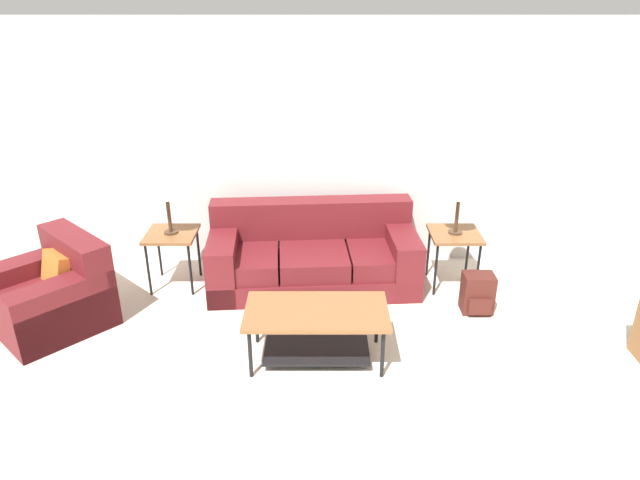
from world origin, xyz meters
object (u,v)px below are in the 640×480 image
armchair (52,295)px  side_table_left (171,239)px  table_lamp_right (459,186)px  backpack (477,293)px  table_lamp_left (165,186)px  couch (312,257)px  coffee_table (316,323)px  side_table_right (454,239)px

armchair → side_table_left: bearing=37.5°
table_lamp_right → backpack: 1.05m
backpack → table_lamp_left: bearing=170.1°
table_lamp_left → side_table_left: bearing=135.0°
couch → table_lamp_right: table_lamp_right is taller
armchair → coffee_table: 2.48m
couch → backpack: couch is taller
side_table_right → table_lamp_left: bearing=-180.0°
side_table_left → table_lamp_right: table_lamp_right is taller
side_table_right → backpack: side_table_right is taller
couch → table_lamp_left: bearing=-177.9°
side_table_right → table_lamp_left: table_lamp_left is taller
table_lamp_right → couch: bearing=177.9°
side_table_left → table_lamp_right: (2.86, -0.00, 0.56)m
side_table_right → backpack: bearing=-75.3°
side_table_left → table_lamp_left: size_ratio=0.96×
armchair → backpack: size_ratio=3.36×
table_lamp_left → backpack: 3.17m
side_table_right → table_lamp_right: 0.56m
armchair → table_lamp_right: size_ratio=2.11×
coffee_table → backpack: (1.53, 0.77, -0.16)m
side_table_right → table_lamp_right: bearing=-135.0°
side_table_right → table_lamp_left: 2.91m
side_table_left → table_lamp_left: bearing=-45.0°
armchair → side_table_left: armchair is taller
couch → table_lamp_left: table_lamp_left is taller
couch → table_lamp_right: 1.64m
backpack → table_lamp_right: bearing=104.7°
coffee_table → backpack: bearing=26.6°
side_table_left → table_lamp_right: size_ratio=0.96×
couch → armchair: bearing=-161.9°
armchair → backpack: (3.94, 0.20, -0.10)m
couch → coffee_table: (0.04, -1.34, 0.06)m
coffee_table → table_lamp_right: table_lamp_right is taller
coffee_table → table_lamp_right: (1.39, 1.29, 0.73)m
armchair → table_lamp_left: table_lamp_left is taller
coffee_table → side_table_right: side_table_right is taller
table_lamp_left → armchair: bearing=-142.5°
table_lamp_right → side_table_right: bearing=45.0°
side_table_left → table_lamp_left: (0.00, -0.00, 0.56)m
armchair → backpack: 3.94m
coffee_table → table_lamp_right: size_ratio=1.89×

